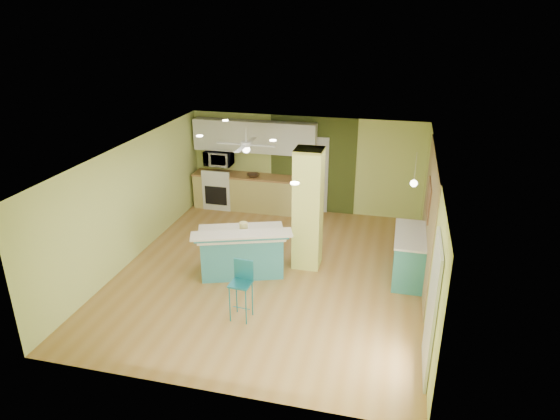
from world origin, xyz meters
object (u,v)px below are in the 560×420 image
(side_counter, at_px, (409,256))
(canister, at_px, (244,227))
(fruit_bowl, at_px, (253,175))
(bar_stool, at_px, (242,280))
(peninsula, at_px, (242,251))

(side_counter, relative_size, canister, 7.61)
(fruit_bowl, xyz_separation_m, canister, (0.76, -3.20, 0.01))
(bar_stool, distance_m, side_counter, 3.48)
(side_counter, distance_m, fruit_bowl, 4.80)
(fruit_bowl, height_order, canister, canister)
(peninsula, xyz_separation_m, bar_stool, (0.49, -1.48, 0.24))
(peninsula, xyz_separation_m, canister, (0.04, 0.05, 0.51))
(canister, bearing_deg, peninsula, -129.68)
(peninsula, height_order, canister, canister)
(peninsula, distance_m, bar_stool, 1.58)
(bar_stool, distance_m, canister, 1.62)
(peninsula, xyz_separation_m, fruit_bowl, (-0.73, 3.24, 0.50))
(bar_stool, height_order, canister, canister)
(peninsula, relative_size, fruit_bowl, 6.24)
(fruit_bowl, bearing_deg, canister, -76.59)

